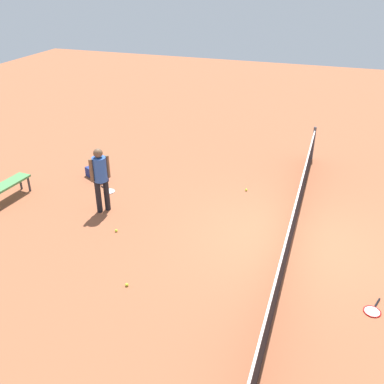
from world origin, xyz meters
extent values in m
plane|color=#9E5638|center=(0.00, 0.00, 0.00)|extent=(40.00, 40.00, 0.00)
cylinder|color=#4C4C51|center=(-5.00, 0.00, 0.54)|extent=(0.09, 0.09, 1.07)
cube|color=black|center=(0.00, 0.00, 0.46)|extent=(10.00, 0.02, 0.91)
cube|color=white|center=(0.00, 0.00, 0.94)|extent=(10.00, 0.04, 0.06)
cylinder|color=black|center=(0.22, -4.77, 0.42)|extent=(0.20, 0.20, 0.85)
cylinder|color=black|center=(0.04, -4.64, 0.42)|extent=(0.20, 0.20, 0.85)
cylinder|color=#2D59B2|center=(0.13, -4.71, 1.16)|extent=(0.48, 0.48, 0.62)
cylinder|color=brown|center=(0.30, -4.84, 1.18)|extent=(0.13, 0.13, 0.58)
cylinder|color=brown|center=(-0.04, -4.57, 1.18)|extent=(0.13, 0.13, 0.58)
sphere|color=brown|center=(0.13, -4.71, 1.58)|extent=(0.32, 0.32, 0.23)
torus|color=white|center=(-0.83, -5.08, 0.01)|extent=(0.43, 0.43, 0.02)
cylinder|color=silver|center=(-0.83, -5.08, 0.01)|extent=(0.36, 0.36, 0.00)
cylinder|color=black|center=(-0.97, -5.33, 0.02)|extent=(0.17, 0.26, 0.03)
torus|color=red|center=(1.81, 1.69, 0.01)|extent=(0.40, 0.40, 0.02)
cylinder|color=silver|center=(1.81, 1.69, 0.01)|extent=(0.34, 0.34, 0.00)
cylinder|color=black|center=(1.54, 1.79, 0.02)|extent=(0.27, 0.12, 0.03)
sphere|color=#C6E033|center=(2.60, -2.84, 0.03)|extent=(0.07, 0.07, 0.07)
sphere|color=#C6E033|center=(0.93, -3.94, 0.03)|extent=(0.07, 0.07, 0.07)
sphere|color=#C6E033|center=(-2.10, -1.50, 0.03)|extent=(0.07, 0.07, 0.07)
cube|color=#4C8C4C|center=(0.50, -7.38, 0.45)|extent=(1.53, 0.51, 0.06)
cylinder|color=#333338|center=(-0.18, -7.48, 0.21)|extent=(0.06, 0.06, 0.42)
cylinder|color=#333338|center=(-0.16, -7.18, 0.21)|extent=(0.06, 0.06, 0.42)
cube|color=navy|center=(-1.46, -5.82, 0.14)|extent=(0.61, 0.84, 0.28)
cylinder|color=black|center=(-1.62, -6.14, 0.14)|extent=(0.28, 0.21, 0.27)
camera|label=1|loc=(8.46, 0.51, 5.58)|focal=40.51mm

